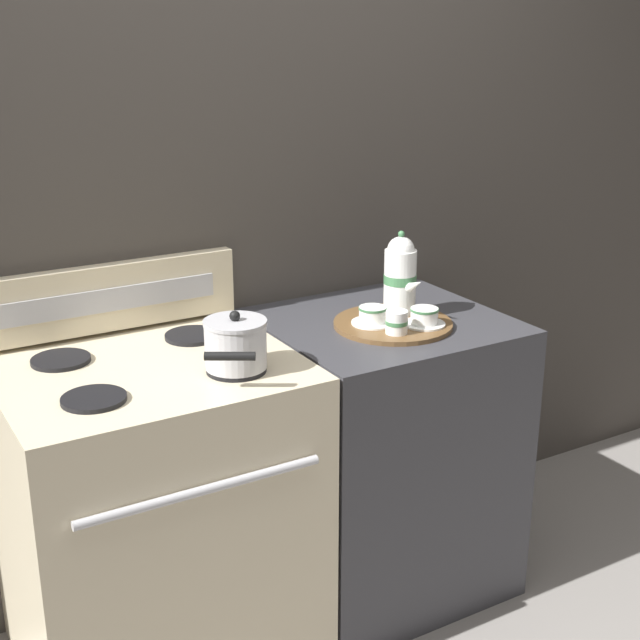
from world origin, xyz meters
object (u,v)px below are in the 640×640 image
object	(u,v)px
stove	(158,516)
serving_tray	(393,324)
teacup_right	(424,317)
saucepan	(236,344)
teapot	(401,275)
teacup_left	(373,315)
creamer_jug	(397,322)

from	to	relation	value
stove	serving_tray	size ratio (longest dim) A/B	2.59
stove	teacup_right	world-z (taller)	teacup_right
saucepan	serving_tray	bearing A→B (deg)	9.19
stove	teapot	size ratio (longest dim) A/B	3.58
teacup_left	teacup_right	xyz separation A→B (m)	(0.12, -0.09, 0.00)
stove	teacup_right	distance (m)	0.95
serving_tray	teacup_left	distance (m)	0.07
serving_tray	teacup_left	bearing A→B (deg)	166.26
saucepan	teacup_right	xyz separation A→B (m)	(0.62, 0.02, -0.04)
teacup_left	creamer_jug	distance (m)	0.10
teacup_left	serving_tray	bearing A→B (deg)	-13.74
saucepan	teacup_left	bearing A→B (deg)	12.06
teapot	teacup_left	bearing A→B (deg)	-162.38
saucepan	creamer_jug	distance (m)	0.51
stove	teacup_left	size ratio (longest dim) A/B	7.31
saucepan	serving_tray	xyz separation A→B (m)	(0.56, 0.09, -0.07)
serving_tray	teapot	xyz separation A→B (m)	(0.06, 0.06, 0.13)
teapot	creamer_jug	xyz separation A→B (m)	(-0.11, -0.14, -0.09)
teapot	creamer_jug	size ratio (longest dim) A/B	3.85
saucepan	teacup_right	size ratio (longest dim) A/B	1.95
serving_tray	stove	bearing A→B (deg)	175.40
serving_tray	teacup_right	distance (m)	0.10
teacup_right	serving_tray	bearing A→B (deg)	130.89
teapot	teacup_right	world-z (taller)	teapot
stove	saucepan	xyz separation A→B (m)	(0.19, -0.15, 0.53)
stove	serving_tray	xyz separation A→B (m)	(0.75, -0.06, 0.46)
teapot	serving_tray	bearing A→B (deg)	-139.02
serving_tray	creamer_jug	size ratio (longest dim) A/B	5.33
serving_tray	creamer_jug	bearing A→B (deg)	-119.40
saucepan	creamer_jug	bearing A→B (deg)	0.21
creamer_jug	saucepan	bearing A→B (deg)	-179.79
teacup_left	creamer_jug	size ratio (longest dim) A/B	1.89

